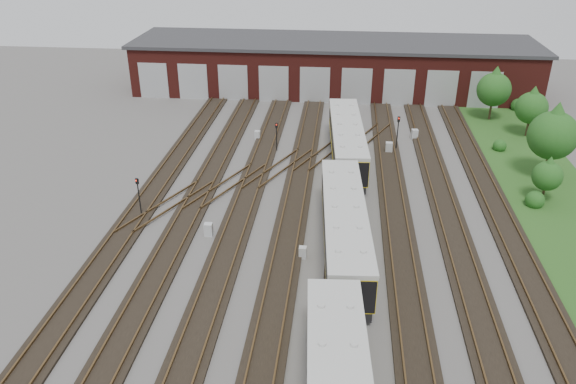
# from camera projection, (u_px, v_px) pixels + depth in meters

# --- Properties ---
(ground) EXTENTS (120.00, 120.00, 0.00)m
(ground) POSITION_uv_depth(u_px,v_px,m) (314.00, 257.00, 38.35)
(ground) COLOR #4B4846
(ground) RESTS_ON ground
(track_network) EXTENTS (30.40, 70.00, 0.33)m
(track_network) POSITION_uv_depth(u_px,v_px,m) (312.00, 251.00, 38.83)
(track_network) COLOR black
(track_network) RESTS_ON ground
(maintenance_shed) EXTENTS (51.00, 12.50, 6.35)m
(maintenance_shed) POSITION_uv_depth(u_px,v_px,m) (333.00, 65.00, 72.34)
(maintenance_shed) COLOR #501814
(maintenance_shed) RESTS_ON ground
(grass_verge) EXTENTS (8.00, 55.00, 0.05)m
(grass_verge) POSITION_uv_depth(u_px,v_px,m) (555.00, 202.00, 45.47)
(grass_verge) COLOR #1F4B19
(grass_verge) RESTS_ON ground
(metro_train) EXTENTS (3.85, 47.75, 3.22)m
(metro_train) POSITION_uv_depth(u_px,v_px,m) (344.00, 227.00, 38.04)
(metro_train) COLOR black
(metro_train) RESTS_ON ground
(signal_mast_0) EXTENTS (0.27, 0.26, 3.14)m
(signal_mast_0) POSITION_uv_depth(u_px,v_px,m) (138.00, 192.00, 42.74)
(signal_mast_0) COLOR black
(signal_mast_0) RESTS_ON ground
(signal_mast_1) EXTENTS (0.25, 0.23, 2.84)m
(signal_mast_1) POSITION_uv_depth(u_px,v_px,m) (277.00, 133.00, 54.40)
(signal_mast_1) COLOR black
(signal_mast_1) RESTS_ON ground
(signal_mast_2) EXTENTS (0.27, 0.26, 3.10)m
(signal_mast_2) POSITION_uv_depth(u_px,v_px,m) (335.00, 118.00, 57.87)
(signal_mast_2) COLOR black
(signal_mast_2) RESTS_ON ground
(signal_mast_3) EXTENTS (0.27, 0.26, 3.45)m
(signal_mast_3) POSITION_uv_depth(u_px,v_px,m) (398.00, 129.00, 54.35)
(signal_mast_3) COLOR black
(signal_mast_3) RESTS_ON ground
(relay_cabinet_0) EXTENTS (0.60, 0.50, 0.98)m
(relay_cabinet_0) POSITION_uv_depth(u_px,v_px,m) (209.00, 230.00, 40.70)
(relay_cabinet_0) COLOR #B6BABC
(relay_cabinet_0) RESTS_ON ground
(relay_cabinet_1) EXTENTS (0.57, 0.49, 0.90)m
(relay_cabinet_1) POSITION_uv_depth(u_px,v_px,m) (257.00, 135.00, 57.70)
(relay_cabinet_1) COLOR #B6BABC
(relay_cabinet_1) RESTS_ON ground
(relay_cabinet_2) EXTENTS (0.52, 0.44, 0.86)m
(relay_cabinet_2) POSITION_uv_depth(u_px,v_px,m) (303.00, 252.00, 38.12)
(relay_cabinet_2) COLOR #B6BABC
(relay_cabinet_2) RESTS_ON ground
(relay_cabinet_3) EXTENTS (0.65, 0.55, 1.08)m
(relay_cabinet_3) POSITION_uv_depth(u_px,v_px,m) (389.00, 148.00, 54.42)
(relay_cabinet_3) COLOR #B6BABC
(relay_cabinet_3) RESTS_ON ground
(relay_cabinet_4) EXTENTS (0.70, 0.61, 1.06)m
(relay_cabinet_4) POSITION_uv_depth(u_px,v_px,m) (414.00, 134.00, 57.64)
(relay_cabinet_4) COLOR #B6BABC
(relay_cabinet_4) RESTS_ON ground
(tree_0) EXTENTS (3.68, 3.68, 6.10)m
(tree_0) POSITION_uv_depth(u_px,v_px,m) (495.00, 86.00, 61.48)
(tree_0) COLOR #382919
(tree_0) RESTS_ON ground
(tree_1) EXTENTS (3.25, 3.25, 5.39)m
(tree_1) POSITION_uv_depth(u_px,v_px,m) (532.00, 104.00, 57.12)
(tree_1) COLOR #382919
(tree_1) RESTS_ON ground
(tree_2) EXTENTS (4.19, 4.19, 6.95)m
(tree_2) POSITION_uv_depth(u_px,v_px,m) (554.00, 130.00, 47.73)
(tree_2) COLOR #382919
(tree_2) RESTS_ON ground
(tree_3) EXTENTS (2.38, 2.38, 3.95)m
(tree_3) POSITION_uv_depth(u_px,v_px,m) (548.00, 173.00, 44.59)
(tree_3) COLOR #382919
(tree_3) RESTS_ON ground
(bush_0) EXTENTS (1.51, 1.51, 1.51)m
(bush_0) POSITION_uv_depth(u_px,v_px,m) (535.00, 198.00, 44.61)
(bush_0) COLOR #154112
(bush_0) RESTS_ON ground
(bush_1) EXTENTS (1.30, 1.30, 1.30)m
(bush_1) POSITION_uv_depth(u_px,v_px,m) (500.00, 144.00, 54.96)
(bush_1) COLOR #154112
(bush_1) RESTS_ON ground
(bush_2) EXTENTS (1.63, 1.63, 1.63)m
(bush_2) POSITION_uv_depth(u_px,v_px,m) (518.00, 104.00, 65.79)
(bush_2) COLOR #154112
(bush_2) RESTS_ON ground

